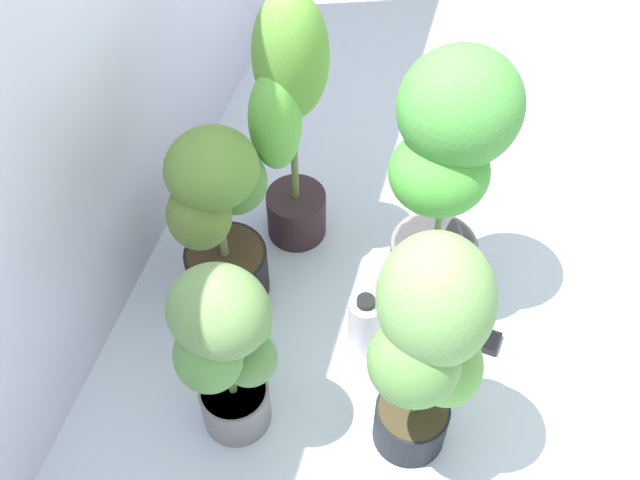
{
  "coord_description": "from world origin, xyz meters",
  "views": [
    {
      "loc": [
        -1.27,
        -0.13,
        2.09
      ],
      "look_at": [
        0.01,
        0.22,
        0.42
      ],
      "focal_mm": 43.61,
      "sensor_mm": 36.0,
      "label": 1
    }
  ],
  "objects_px": {
    "potted_plant_back_left": "(226,344)",
    "nutrient_bottle": "(364,324)",
    "potted_plant_front_right": "(448,161)",
    "hygrometer_box": "(487,341)",
    "potted_plant_front_left": "(431,340)",
    "potted_plant_back_right": "(289,112)",
    "potted_plant_back_center": "(219,213)"
  },
  "relations": [
    {
      "from": "nutrient_bottle",
      "to": "potted_plant_front_left",
      "type": "bearing_deg",
      "value": -141.79
    },
    {
      "from": "potted_plant_front_left",
      "to": "potted_plant_back_left",
      "type": "height_order",
      "value": "potted_plant_front_left"
    },
    {
      "from": "potted_plant_front_left",
      "to": "hygrometer_box",
      "type": "distance_m",
      "value": 0.65
    },
    {
      "from": "potted_plant_back_right",
      "to": "potted_plant_front_right",
      "type": "relative_size",
      "value": 1.05
    },
    {
      "from": "potted_plant_front_left",
      "to": "potted_plant_back_right",
      "type": "bearing_deg",
      "value": 40.63
    },
    {
      "from": "potted_plant_back_center",
      "to": "potted_plant_front_right",
      "type": "bearing_deg",
      "value": -72.15
    },
    {
      "from": "potted_plant_back_left",
      "to": "potted_plant_front_left",
      "type": "bearing_deg",
      "value": -81.29
    },
    {
      "from": "potted_plant_back_right",
      "to": "potted_plant_front_right",
      "type": "bearing_deg",
      "value": -98.82
    },
    {
      "from": "potted_plant_back_right",
      "to": "hygrometer_box",
      "type": "relative_size",
      "value": 10.6
    },
    {
      "from": "potted_plant_back_right",
      "to": "potted_plant_front_left",
      "type": "bearing_deg",
      "value": -139.37
    },
    {
      "from": "potted_plant_back_left",
      "to": "nutrient_bottle",
      "type": "height_order",
      "value": "potted_plant_back_left"
    },
    {
      "from": "potted_plant_front_right",
      "to": "potted_plant_back_left",
      "type": "height_order",
      "value": "potted_plant_front_right"
    },
    {
      "from": "potted_plant_front_right",
      "to": "hygrometer_box",
      "type": "relative_size",
      "value": 10.1
    },
    {
      "from": "potted_plant_front_right",
      "to": "potted_plant_back_center",
      "type": "bearing_deg",
      "value": 107.85
    },
    {
      "from": "potted_plant_front_right",
      "to": "hygrometer_box",
      "type": "distance_m",
      "value": 0.62
    },
    {
      "from": "potted_plant_back_right",
      "to": "potted_plant_back_center",
      "type": "distance_m",
      "value": 0.36
    },
    {
      "from": "potted_plant_front_right",
      "to": "nutrient_bottle",
      "type": "xyz_separation_m",
      "value": [
        -0.29,
        0.15,
        -0.45
      ]
    },
    {
      "from": "potted_plant_back_center",
      "to": "nutrient_bottle",
      "type": "distance_m",
      "value": 0.54
    },
    {
      "from": "potted_plant_front_right",
      "to": "hygrometer_box",
      "type": "bearing_deg",
      "value": -129.93
    },
    {
      "from": "potted_plant_back_right",
      "to": "potted_plant_back_center",
      "type": "bearing_deg",
      "value": 153.59
    },
    {
      "from": "nutrient_bottle",
      "to": "potted_plant_front_right",
      "type": "bearing_deg",
      "value": -27.0
    },
    {
      "from": "hygrometer_box",
      "to": "potted_plant_back_right",
      "type": "bearing_deg",
      "value": -12.74
    },
    {
      "from": "potted_plant_back_center",
      "to": "potted_plant_front_left",
      "type": "relative_size",
      "value": 0.78
    },
    {
      "from": "potted_plant_back_center",
      "to": "potted_plant_front_left",
      "type": "xyz_separation_m",
      "value": [
        -0.35,
        -0.67,
        0.14
      ]
    },
    {
      "from": "potted_plant_back_right",
      "to": "potted_plant_back_left",
      "type": "bearing_deg",
      "value": -176.58
    },
    {
      "from": "potted_plant_back_right",
      "to": "potted_plant_back_left",
      "type": "relative_size",
      "value": 1.42
    },
    {
      "from": "potted_plant_front_left",
      "to": "nutrient_bottle",
      "type": "height_order",
      "value": "potted_plant_front_left"
    },
    {
      "from": "potted_plant_back_left",
      "to": "hygrometer_box",
      "type": "xyz_separation_m",
      "value": [
        0.44,
        -0.66,
        -0.39
      ]
    },
    {
      "from": "potted_plant_back_left",
      "to": "hygrometer_box",
      "type": "relative_size",
      "value": 7.47
    },
    {
      "from": "nutrient_bottle",
      "to": "potted_plant_back_center",
      "type": "bearing_deg",
      "value": 78.79
    },
    {
      "from": "potted_plant_back_center",
      "to": "nutrient_bottle",
      "type": "bearing_deg",
      "value": -101.21
    },
    {
      "from": "hygrometer_box",
      "to": "nutrient_bottle",
      "type": "bearing_deg",
      "value": 23.23
    }
  ]
}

